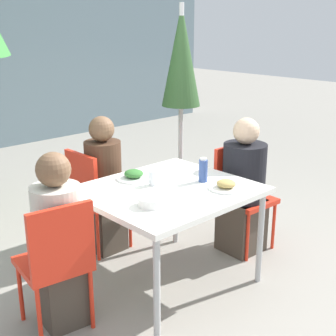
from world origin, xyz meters
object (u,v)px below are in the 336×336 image
at_px(person_far, 104,188).
at_px(drinking_cup, 154,178).
at_px(person_right, 243,190).
at_px(closed_umbrella, 181,66).
at_px(chair_left, 57,257).
at_px(chair_right, 240,189).
at_px(bottle, 203,170).
at_px(person_left, 59,245).
at_px(chair_far, 93,193).
at_px(salad_bowl, 151,201).

bearing_deg(person_far, drinking_cup, -2.26).
xyz_separation_m(person_right, closed_umbrella, (0.14, 0.88, 0.94)).
height_order(chair_left, person_right, person_right).
relative_size(chair_right, bottle, 4.85).
bearing_deg(chair_left, drinking_cup, 13.15).
distance_m(chair_left, person_far, 1.12).
relative_size(person_left, bottle, 6.36).
bearing_deg(bottle, drinking_cup, 149.30).
height_order(chair_far, person_far, person_far).
xyz_separation_m(person_far, drinking_cup, (-0.01, -0.64, 0.25)).
height_order(person_far, bottle, person_far).
xyz_separation_m(closed_umbrella, drinking_cup, (-0.98, -0.73, -0.68)).
bearing_deg(chair_far, salad_bowl, -13.13).
bearing_deg(person_left, salad_bowl, -20.47).
height_order(chair_left, salad_bowl, chair_left).
distance_m(person_left, salad_bowl, 0.63).
xyz_separation_m(bottle, drinking_cup, (-0.32, 0.19, -0.03)).
height_order(chair_right, chair_far, same).
bearing_deg(salad_bowl, chair_far, 78.19).
bearing_deg(bottle, salad_bowl, -170.50).
height_order(chair_left, chair_far, same).
xyz_separation_m(chair_far, salad_bowl, (-0.20, -0.97, 0.26)).
bearing_deg(person_far, closed_umbrella, 93.83).
relative_size(chair_far, drinking_cup, 8.15).
xyz_separation_m(chair_left, chair_far, (0.78, 0.77, 0.00)).
bearing_deg(chair_far, person_far, 57.99).
distance_m(person_left, drinking_cup, 0.83).
relative_size(chair_right, closed_umbrella, 0.43).
distance_m(chair_left, drinking_cup, 0.90).
bearing_deg(person_far, chair_far, -122.01).
distance_m(person_right, closed_umbrella, 1.30).
distance_m(closed_umbrella, drinking_cup, 1.40).
bearing_deg(salad_bowl, person_left, 151.66).
xyz_separation_m(drinking_cup, salad_bowl, (-0.27, -0.29, -0.02)).
xyz_separation_m(chair_right, chair_far, (-0.97, 0.77, 0.00)).
xyz_separation_m(person_right, salad_bowl, (-1.12, -0.13, 0.24)).
xyz_separation_m(chair_left, person_far, (0.86, 0.72, 0.04)).
xyz_separation_m(chair_left, salad_bowl, (0.58, -0.21, 0.26)).
distance_m(drinking_cup, salad_bowl, 0.40).
xyz_separation_m(chair_right, closed_umbrella, (0.08, 0.81, 0.97)).
bearing_deg(person_right, chair_left, -0.10).
xyz_separation_m(closed_umbrella, bottle, (-0.67, -0.92, -0.64)).
bearing_deg(chair_left, closed_umbrella, 31.54).
distance_m(person_far, bottle, 0.93).
relative_size(closed_umbrella, bottle, 11.26).
bearing_deg(closed_umbrella, drinking_cup, -143.55).
bearing_deg(salad_bowl, closed_umbrella, 38.84).
distance_m(person_right, drinking_cup, 0.90).
height_order(closed_umbrella, bottle, closed_umbrella).
bearing_deg(person_far, person_right, 45.21).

